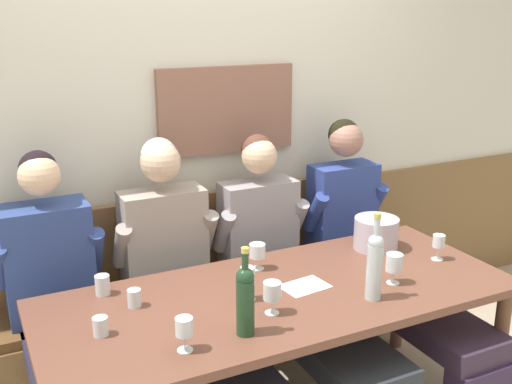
{
  "coord_description": "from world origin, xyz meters",
  "views": [
    {
      "loc": [
        -1.18,
        -2.03,
        1.93
      ],
      "look_at": [
        0.04,
        0.44,
        1.09
      ],
      "focal_mm": 42.67,
      "sensor_mm": 36.0,
      "label": 1
    }
  ],
  "objects_px": {
    "person_center_right_seat": "(292,280)",
    "wine_glass_by_bottle": "(272,292)",
    "ice_bucket": "(376,233)",
    "wine_glass_mid_left": "(184,329)",
    "wine_bottle_clear_water": "(245,298)",
    "wall_bench": "(219,312)",
    "dining_table": "(281,308)",
    "wine_glass_mid_right": "(394,264)",
    "person_center_left_seat": "(190,297)",
    "person_right_seat": "(379,255)",
    "wine_glass_center_rear": "(248,278)",
    "water_tumbler_right": "(103,285)",
    "wine_glass_near_bucket": "(439,243)",
    "wine_bottle_amber_mid": "(375,264)",
    "water_tumbler_center": "(100,326)",
    "person_left_seat": "(64,320)",
    "water_tumbler_left": "(134,298)"
  },
  "relations": [
    {
      "from": "wine_glass_mid_right",
      "to": "wine_glass_by_bottle",
      "type": "xyz_separation_m",
      "value": [
        -0.63,
        -0.01,
        0.0
      ]
    },
    {
      "from": "person_center_left_seat",
      "to": "wine_bottle_clear_water",
      "type": "xyz_separation_m",
      "value": [
        0.01,
        -0.58,
        0.25
      ]
    },
    {
      "from": "person_center_right_seat",
      "to": "wine_glass_mid_right",
      "type": "height_order",
      "value": "person_center_right_seat"
    },
    {
      "from": "person_center_right_seat",
      "to": "wine_glass_by_bottle",
      "type": "relative_size",
      "value": 9.44
    },
    {
      "from": "wine_bottle_amber_mid",
      "to": "wine_glass_mid_right",
      "type": "relative_size",
      "value": 2.72
    },
    {
      "from": "person_left_seat",
      "to": "wine_glass_center_rear",
      "type": "xyz_separation_m",
      "value": [
        0.72,
        -0.35,
        0.2
      ]
    },
    {
      "from": "person_right_seat",
      "to": "ice_bucket",
      "type": "bearing_deg",
      "value": -136.92
    },
    {
      "from": "wine_glass_near_bucket",
      "to": "water_tumbler_left",
      "type": "relative_size",
      "value": 1.71
    },
    {
      "from": "ice_bucket",
      "to": "wine_glass_mid_right",
      "type": "height_order",
      "value": "ice_bucket"
    },
    {
      "from": "person_right_seat",
      "to": "wine_glass_mid_right",
      "type": "relative_size",
      "value": 9.23
    },
    {
      "from": "wall_bench",
      "to": "wine_glass_by_bottle",
      "type": "xyz_separation_m",
      "value": [
        -0.13,
        -0.88,
        0.54
      ]
    },
    {
      "from": "ice_bucket",
      "to": "wine_glass_mid_left",
      "type": "height_order",
      "value": "ice_bucket"
    },
    {
      "from": "ice_bucket",
      "to": "person_left_seat",
      "type": "bearing_deg",
      "value": 175.57
    },
    {
      "from": "person_center_left_seat",
      "to": "wine_glass_center_rear",
      "type": "distance_m",
      "value": 0.42
    },
    {
      "from": "person_center_left_seat",
      "to": "wine_glass_mid_left",
      "type": "xyz_separation_m",
      "value": [
        -0.24,
        -0.6,
        0.19
      ]
    },
    {
      "from": "wine_bottle_clear_water",
      "to": "wall_bench",
      "type": "bearing_deg",
      "value": 73.18
    },
    {
      "from": "person_center_right_seat",
      "to": "wine_glass_mid_right",
      "type": "xyz_separation_m",
      "value": [
        0.26,
        -0.46,
        0.22
      ]
    },
    {
      "from": "person_left_seat",
      "to": "wine_glass_mid_right",
      "type": "distance_m",
      "value": 1.48
    },
    {
      "from": "wine_glass_near_bucket",
      "to": "dining_table",
      "type": "bearing_deg",
      "value": 178.17
    },
    {
      "from": "ice_bucket",
      "to": "person_center_right_seat",
      "type": "bearing_deg",
      "value": 169.31
    },
    {
      "from": "person_center_right_seat",
      "to": "wine_glass_near_bucket",
      "type": "distance_m",
      "value": 0.75
    },
    {
      "from": "person_center_right_seat",
      "to": "wine_bottle_amber_mid",
      "type": "height_order",
      "value": "person_center_right_seat"
    },
    {
      "from": "wall_bench",
      "to": "person_center_right_seat",
      "type": "height_order",
      "value": "person_center_right_seat"
    },
    {
      "from": "wine_bottle_amber_mid",
      "to": "wine_glass_center_rear",
      "type": "bearing_deg",
      "value": 154.99
    },
    {
      "from": "person_center_left_seat",
      "to": "wine_glass_mid_right",
      "type": "distance_m",
      "value": 0.96
    },
    {
      "from": "dining_table",
      "to": "wine_glass_mid_left",
      "type": "xyz_separation_m",
      "value": [
        -0.55,
        -0.26,
        0.17
      ]
    },
    {
      "from": "wine_glass_near_bucket",
      "to": "water_tumbler_right",
      "type": "relative_size",
      "value": 1.48
    },
    {
      "from": "person_left_seat",
      "to": "wine_bottle_clear_water",
      "type": "relative_size",
      "value": 3.72
    },
    {
      "from": "water_tumbler_right",
      "to": "water_tumbler_left",
      "type": "bearing_deg",
      "value": -61.46
    },
    {
      "from": "person_right_seat",
      "to": "water_tumbler_right",
      "type": "bearing_deg",
      "value": -179.74
    },
    {
      "from": "wine_bottle_amber_mid",
      "to": "person_left_seat",
      "type": "bearing_deg",
      "value": 154.27
    },
    {
      "from": "water_tumbler_right",
      "to": "person_center_right_seat",
      "type": "bearing_deg",
      "value": -0.75
    },
    {
      "from": "wine_glass_mid_left",
      "to": "wine_glass_mid_right",
      "type": "distance_m",
      "value": 1.05
    },
    {
      "from": "person_center_left_seat",
      "to": "wine_glass_mid_left",
      "type": "height_order",
      "value": "person_center_left_seat"
    },
    {
      "from": "ice_bucket",
      "to": "wine_glass_near_bucket",
      "type": "xyz_separation_m",
      "value": [
        0.19,
        -0.26,
        0.01
      ]
    },
    {
      "from": "dining_table",
      "to": "water_tumbler_left",
      "type": "bearing_deg",
      "value": 165.8
    },
    {
      "from": "person_center_left_seat",
      "to": "wine_glass_mid_left",
      "type": "bearing_deg",
      "value": -111.62
    },
    {
      "from": "person_center_left_seat",
      "to": "wine_glass_by_bottle",
      "type": "height_order",
      "value": "person_center_left_seat"
    },
    {
      "from": "person_center_right_seat",
      "to": "wine_glass_center_rear",
      "type": "bearing_deg",
      "value": -141.87
    },
    {
      "from": "wine_bottle_amber_mid",
      "to": "water_tumbler_center",
      "type": "height_order",
      "value": "wine_bottle_amber_mid"
    },
    {
      "from": "person_center_left_seat",
      "to": "wine_glass_mid_left",
      "type": "distance_m",
      "value": 0.67
    },
    {
      "from": "person_center_left_seat",
      "to": "person_right_seat",
      "type": "height_order",
      "value": "person_right_seat"
    },
    {
      "from": "person_center_right_seat",
      "to": "wine_glass_mid_right",
      "type": "bearing_deg",
      "value": -60.56
    },
    {
      "from": "dining_table",
      "to": "wine_glass_mid_right",
      "type": "distance_m",
      "value": 0.55
    },
    {
      "from": "ice_bucket",
      "to": "wine_glass_by_bottle",
      "type": "xyz_separation_m",
      "value": [
        -0.81,
        -0.39,
        0.02
      ]
    },
    {
      "from": "person_center_right_seat",
      "to": "dining_table",
      "type": "bearing_deg",
      "value": -127.19
    },
    {
      "from": "ice_bucket",
      "to": "wine_glass_mid_left",
      "type": "distance_m",
      "value": 1.33
    },
    {
      "from": "ice_bucket",
      "to": "wine_glass_mid_right",
      "type": "relative_size",
      "value": 1.6
    },
    {
      "from": "person_center_left_seat",
      "to": "person_center_right_seat",
      "type": "distance_m",
      "value": 0.55
    },
    {
      "from": "wall_bench",
      "to": "water_tumbler_left",
      "type": "bearing_deg",
      "value": -137.52
    }
  ]
}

